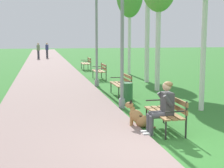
{
  "coord_description": "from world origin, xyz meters",
  "views": [
    {
      "loc": [
        -2.56,
        -5.95,
        2.28
      ],
      "look_at": [
        -0.54,
        3.47,
        0.9
      ],
      "focal_mm": 53.12,
      "sensor_mm": 36.0,
      "label": 1
    }
  ],
  "objects_px": {
    "park_bench_furthest": "(87,63)",
    "lamp_post_mid": "(97,36)",
    "park_bench_mid": "(122,83)",
    "lamp_post_near": "(122,31)",
    "litter_bin": "(127,93)",
    "park_bench_far": "(100,70)",
    "pedestrian_further_distant": "(47,50)",
    "park_bench_near": "(167,110)",
    "pedestrian_distant": "(38,51)",
    "dog_shepherd": "(138,117)",
    "person_seated_on_near_bench": "(163,106)"
  },
  "relations": [
    {
      "from": "park_bench_furthest",
      "to": "lamp_post_mid",
      "type": "distance_m",
      "value": 7.86
    },
    {
      "from": "park_bench_mid",
      "to": "lamp_post_mid",
      "type": "bearing_deg",
      "value": 101.94
    },
    {
      "from": "lamp_post_near",
      "to": "litter_bin",
      "type": "xyz_separation_m",
      "value": [
        0.39,
        0.79,
        -2.11
      ]
    },
    {
      "from": "park_bench_far",
      "to": "lamp_post_near",
      "type": "bearing_deg",
      "value": -94.65
    },
    {
      "from": "lamp_post_mid",
      "to": "pedestrian_further_distant",
      "type": "xyz_separation_m",
      "value": [
        -1.86,
        20.69,
        -1.48
      ]
    },
    {
      "from": "park_bench_near",
      "to": "lamp_post_mid",
      "type": "distance_m",
      "value": 7.83
    },
    {
      "from": "lamp_post_near",
      "to": "park_bench_furthest",
      "type": "bearing_deg",
      "value": 87.38
    },
    {
      "from": "lamp_post_near",
      "to": "park_bench_far",
      "type": "bearing_deg",
      "value": 85.35
    },
    {
      "from": "lamp_post_mid",
      "to": "park_bench_far",
      "type": "bearing_deg",
      "value": 76.16
    },
    {
      "from": "park_bench_near",
      "to": "pedestrian_distant",
      "type": "xyz_separation_m",
      "value": [
        -3.21,
        27.28,
        0.33
      ]
    },
    {
      "from": "park_bench_mid",
      "to": "pedestrian_further_distant",
      "type": "xyz_separation_m",
      "value": [
        -2.42,
        23.33,
        0.33
      ]
    },
    {
      "from": "park_bench_mid",
      "to": "lamp_post_mid",
      "type": "relative_size",
      "value": 0.33
    },
    {
      "from": "litter_bin",
      "to": "pedestrian_distant",
      "type": "bearing_deg",
      "value": 97.55
    },
    {
      "from": "park_bench_near",
      "to": "lamp_post_near",
      "type": "height_order",
      "value": "lamp_post_near"
    },
    {
      "from": "park_bench_mid",
      "to": "lamp_post_near",
      "type": "distance_m",
      "value": 3.0
    },
    {
      "from": "park_bench_far",
      "to": "dog_shepherd",
      "type": "height_order",
      "value": "park_bench_far"
    },
    {
      "from": "park_bench_furthest",
      "to": "dog_shepherd",
      "type": "bearing_deg",
      "value": -92.75
    },
    {
      "from": "park_bench_mid",
      "to": "litter_bin",
      "type": "relative_size",
      "value": 2.14
    },
    {
      "from": "litter_bin",
      "to": "lamp_post_mid",
      "type": "bearing_deg",
      "value": 95.57
    },
    {
      "from": "park_bench_far",
      "to": "dog_shepherd",
      "type": "bearing_deg",
      "value": -94.36
    },
    {
      "from": "lamp_post_near",
      "to": "litter_bin",
      "type": "bearing_deg",
      "value": 63.53
    },
    {
      "from": "person_seated_on_near_bench",
      "to": "pedestrian_further_distant",
      "type": "bearing_deg",
      "value": 94.25
    },
    {
      "from": "person_seated_on_near_bench",
      "to": "park_bench_mid",
      "type": "bearing_deg",
      "value": 86.69
    },
    {
      "from": "park_bench_near",
      "to": "dog_shepherd",
      "type": "bearing_deg",
      "value": 144.0
    },
    {
      "from": "park_bench_mid",
      "to": "pedestrian_distant",
      "type": "xyz_separation_m",
      "value": [
        -3.31,
        22.32,
        0.33
      ]
    },
    {
      "from": "litter_bin",
      "to": "park_bench_far",
      "type": "bearing_deg",
      "value": 88.25
    },
    {
      "from": "park_bench_far",
      "to": "lamp_post_near",
      "type": "relative_size",
      "value": 0.32
    },
    {
      "from": "park_bench_near",
      "to": "park_bench_mid",
      "type": "relative_size",
      "value": 1.0
    },
    {
      "from": "pedestrian_further_distant",
      "to": "person_seated_on_near_bench",
      "type": "bearing_deg",
      "value": -85.75
    },
    {
      "from": "park_bench_furthest",
      "to": "lamp_post_near",
      "type": "height_order",
      "value": "lamp_post_near"
    },
    {
      "from": "park_bench_furthest",
      "to": "dog_shepherd",
      "type": "xyz_separation_m",
      "value": [
        -0.71,
        -14.79,
        -0.25
      ]
    },
    {
      "from": "park_bench_far",
      "to": "person_seated_on_near_bench",
      "type": "xyz_separation_m",
      "value": [
        -0.34,
        -10.25,
        0.17
      ]
    },
    {
      "from": "park_bench_furthest",
      "to": "park_bench_far",
      "type": "bearing_deg",
      "value": -89.78
    },
    {
      "from": "pedestrian_distant",
      "to": "pedestrian_further_distant",
      "type": "relative_size",
      "value": 1.0
    },
    {
      "from": "park_bench_near",
      "to": "park_bench_mid",
      "type": "bearing_deg",
      "value": 88.92
    },
    {
      "from": "lamp_post_near",
      "to": "lamp_post_mid",
      "type": "bearing_deg",
      "value": 90.03
    },
    {
      "from": "litter_bin",
      "to": "pedestrian_distant",
      "type": "xyz_separation_m",
      "value": [
        -3.15,
        23.75,
        0.49
      ]
    },
    {
      "from": "dog_shepherd",
      "to": "pedestrian_distant",
      "type": "xyz_separation_m",
      "value": [
        -2.61,
        26.84,
        0.58
      ]
    },
    {
      "from": "park_bench_near",
      "to": "pedestrian_distant",
      "type": "bearing_deg",
      "value": 96.72
    },
    {
      "from": "park_bench_far",
      "to": "pedestrian_distant",
      "type": "xyz_separation_m",
      "value": [
        -3.34,
        17.26,
        0.33
      ]
    },
    {
      "from": "lamp_post_mid",
      "to": "litter_bin",
      "type": "height_order",
      "value": "lamp_post_mid"
    },
    {
      "from": "park_bench_far",
      "to": "pedestrian_distant",
      "type": "height_order",
      "value": "pedestrian_distant"
    },
    {
      "from": "pedestrian_distant",
      "to": "pedestrian_further_distant",
      "type": "xyz_separation_m",
      "value": [
        0.89,
        1.02,
        0.0
      ]
    },
    {
      "from": "person_seated_on_near_bench",
      "to": "litter_bin",
      "type": "height_order",
      "value": "person_seated_on_near_bench"
    },
    {
      "from": "park_bench_furthest",
      "to": "person_seated_on_near_bench",
      "type": "relative_size",
      "value": 1.2
    },
    {
      "from": "park_bench_mid",
      "to": "lamp_post_mid",
      "type": "height_order",
      "value": "lamp_post_mid"
    },
    {
      "from": "park_bench_furthest",
      "to": "pedestrian_distant",
      "type": "distance_m",
      "value": 12.5
    },
    {
      "from": "park_bench_near",
      "to": "dog_shepherd",
      "type": "relative_size",
      "value": 1.96
    },
    {
      "from": "person_seated_on_near_bench",
      "to": "litter_bin",
      "type": "relative_size",
      "value": 1.79
    },
    {
      "from": "person_seated_on_near_bench",
      "to": "park_bench_furthest",
      "type": "bearing_deg",
      "value": 88.82
    }
  ]
}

